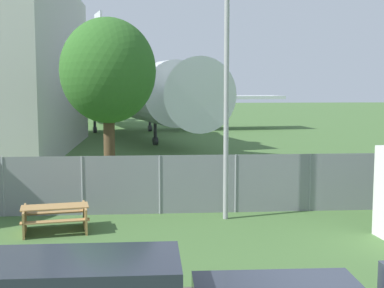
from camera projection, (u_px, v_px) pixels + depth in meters
name	position (u px, v px, depth m)	size (l,w,h in m)	color
perimeter_fence	(236.00, 184.00, 17.94)	(56.07, 0.07, 1.96)	gray
airplane	(125.00, 92.00, 47.36)	(30.76, 38.85, 12.23)	silver
picnic_bench_near_cabin	(55.00, 215.00, 15.63)	(2.14, 1.72, 0.76)	#A37A47
tree_left_of_cabin	(108.00, 72.00, 21.07)	(3.78, 3.78, 6.92)	#4C3823
light_mast	(227.00, 45.00, 16.56)	(0.44, 0.44, 9.25)	#99999E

